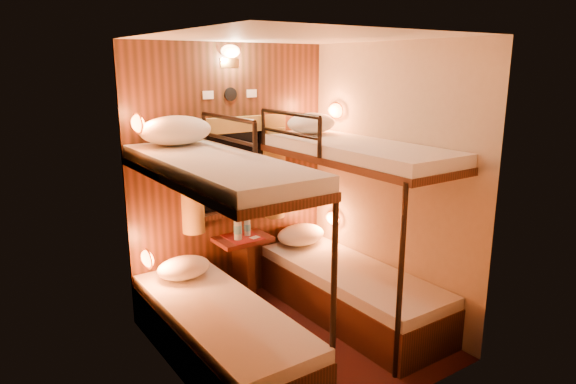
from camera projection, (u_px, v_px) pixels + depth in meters
floor at (296, 340)px, 4.23m from camera, size 2.10×2.10×0.00m
ceiling at (297, 37)px, 3.65m from camera, size 2.10×2.10×0.00m
wall_back at (231, 176)px, 4.78m from camera, size 2.40×0.00×2.40m
wall_front at (397, 236)px, 3.11m from camera, size 2.40×0.00×2.40m
wall_left at (173, 221)px, 3.39m from camera, size 0.00×2.40×2.40m
wall_right at (389, 183)px, 4.49m from camera, size 0.00×2.40×2.40m
back_panel at (232, 176)px, 4.77m from camera, size 2.00×0.03×2.40m
bunk_left at (219, 294)px, 3.80m from camera, size 0.72×1.90×1.82m
bunk_right at (351, 257)px, 4.51m from camera, size 0.72×1.90×1.82m
window at (233, 179)px, 4.75m from camera, size 1.00×0.12×0.79m
curtains at (235, 170)px, 4.70m from camera, size 1.10×0.22×1.00m
back_fixtures at (230, 60)px, 4.49m from camera, size 0.54×0.09×0.48m
reading_lamps at (250, 178)px, 4.49m from camera, size 2.00×0.20×1.25m
table at (243, 261)px, 4.81m from camera, size 0.50×0.34×0.66m
bottle_left at (238, 228)px, 4.66m from camera, size 0.08×0.08×0.26m
bottle_right at (247, 226)px, 4.78m from camera, size 0.06×0.06×0.22m
sachet_a at (255, 238)px, 4.74m from camera, size 0.10×0.08×0.01m
sachet_b at (247, 235)px, 4.81m from camera, size 0.07×0.06×0.00m
pillow_lower_left at (184, 268)px, 4.31m from camera, size 0.46×0.33×0.18m
pillow_lower_right at (301, 235)px, 5.12m from camera, size 0.51×0.36×0.20m
pillow_upper_left at (176, 130)px, 4.05m from camera, size 0.58×0.42×0.23m
pillow_upper_right at (311, 123)px, 4.72m from camera, size 0.48×0.35×0.19m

